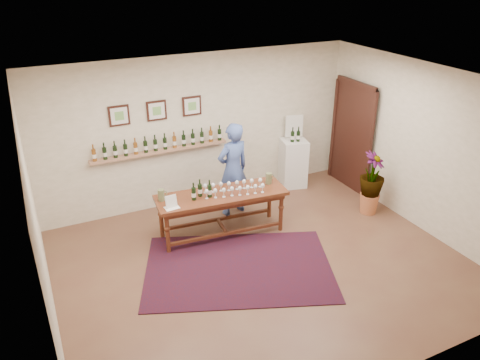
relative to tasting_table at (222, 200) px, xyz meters
name	(u,v)px	position (x,y,z in m)	size (l,w,h in m)	color
ground	(262,264)	(0.20, -1.10, -0.65)	(6.00, 6.00, 0.00)	brown
room_shell	(314,138)	(2.31, 0.76, 0.47)	(6.00, 6.00, 6.00)	silver
rug	(239,268)	(-0.18, -1.02, -0.64)	(2.81, 1.87, 0.01)	#4E0E0E
tasting_table	(222,200)	(0.00, 0.00, 0.00)	(2.22, 0.89, 0.77)	#4B2812
table_glasses	(234,188)	(0.20, -0.06, 0.20)	(1.24, 0.29, 0.17)	silver
table_bottles	(201,188)	(-0.35, 0.03, 0.28)	(0.31, 0.18, 0.34)	black
pitcher_left	(161,195)	(-0.96, 0.19, 0.21)	(0.12, 0.12, 0.19)	#60663F
pitcher_right	(269,178)	(0.88, 0.00, 0.21)	(0.12, 0.12, 0.19)	#60663F
menu_card	(171,202)	(-0.89, -0.09, 0.22)	(0.22, 0.16, 0.20)	silver
display_pedestal	(293,163)	(2.08, 1.11, -0.16)	(0.49, 0.49, 0.98)	silver
pedestal_bottles	(295,135)	(2.06, 1.04, 0.47)	(0.27, 0.07, 0.27)	black
info_sign	(294,126)	(2.14, 1.24, 0.58)	(0.36, 0.02, 0.50)	silver
potted_plant	(371,183)	(2.73, -0.51, -0.06)	(0.74, 0.74, 1.02)	#BB683E
person	(233,170)	(0.48, 0.59, 0.21)	(0.63, 0.41, 1.73)	#3D5392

